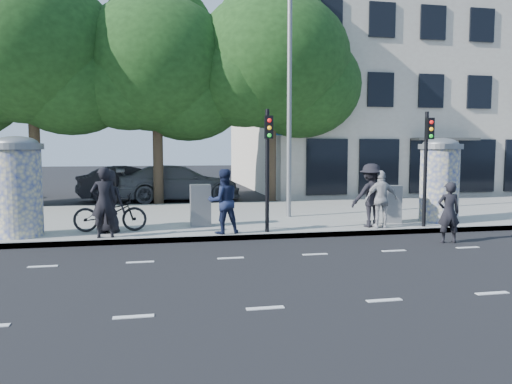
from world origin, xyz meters
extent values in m
plane|color=black|center=(0.00, 0.00, 0.00)|extent=(120.00, 120.00, 0.00)
cube|color=gray|center=(0.00, 7.50, 0.07)|extent=(40.00, 8.00, 0.15)
cube|color=slate|center=(0.00, 3.55, 0.07)|extent=(40.00, 0.10, 0.16)
cube|color=silver|center=(0.00, -2.20, 0.00)|extent=(32.00, 0.12, 0.01)
cube|color=silver|center=(0.00, 1.40, 0.00)|extent=(32.00, 0.12, 0.01)
cylinder|color=beige|center=(-7.20, 4.50, 1.30)|extent=(1.20, 1.20, 2.30)
cylinder|color=slate|center=(-7.20, 4.50, 2.53)|extent=(1.36, 1.36, 0.16)
ellipsoid|color=slate|center=(-7.20, 4.50, 2.61)|extent=(1.10, 1.10, 0.38)
cylinder|color=beige|center=(5.20, 4.70, 1.30)|extent=(1.20, 1.20, 2.30)
cylinder|color=slate|center=(5.20, 4.70, 2.53)|extent=(1.36, 1.36, 0.16)
ellipsoid|color=slate|center=(5.20, 4.70, 2.61)|extent=(1.10, 1.10, 0.38)
cylinder|color=black|center=(-0.60, 3.85, 1.85)|extent=(0.11, 0.11, 3.40)
cube|color=black|center=(-0.60, 3.67, 3.05)|extent=(0.22, 0.14, 0.62)
cylinder|color=black|center=(4.20, 3.85, 1.85)|extent=(0.11, 0.11, 3.40)
cube|color=black|center=(4.20, 3.67, 3.05)|extent=(0.22, 0.14, 0.62)
cylinder|color=slate|center=(0.80, 6.70, 4.15)|extent=(0.16, 0.16, 8.00)
cylinder|color=#38281C|center=(-8.50, 12.50, 2.36)|extent=(0.44, 0.44, 4.73)
ellipsoid|color=black|center=(-8.50, 12.50, 6.51)|extent=(7.20, 7.20, 6.12)
cylinder|color=#38281C|center=(-3.50, 12.70, 2.21)|extent=(0.44, 0.44, 4.41)
ellipsoid|color=black|center=(-3.50, 12.70, 6.08)|extent=(6.80, 6.80, 5.78)
cylinder|color=#38281C|center=(1.50, 12.30, 2.29)|extent=(0.44, 0.44, 4.59)
ellipsoid|color=black|center=(1.50, 12.30, 6.32)|extent=(7.00, 7.00, 5.95)
cube|color=#B4A797|center=(12.00, 20.00, 6.00)|extent=(20.00, 15.00, 12.00)
cube|color=black|center=(12.00, 12.45, 1.60)|extent=(18.00, 0.10, 2.60)
cube|color=#59544C|center=(10.00, 12.10, 2.90)|extent=(3.20, 0.90, 0.12)
cube|color=#194C8C|center=(2.50, 12.45, 3.20)|extent=(1.60, 0.06, 0.30)
imported|color=black|center=(-4.92, 4.57, 1.03)|extent=(1.01, 0.86, 1.77)
imported|color=black|center=(-4.96, 3.85, 1.08)|extent=(0.70, 0.48, 1.85)
imported|color=#18203D|center=(-1.83, 3.85, 1.04)|extent=(0.95, 0.79, 1.77)
imported|color=black|center=(2.61, 4.10, 1.09)|extent=(1.29, 0.84, 1.88)
imported|color=#A7A8AB|center=(2.82, 3.85, 0.99)|extent=(1.00, 0.58, 1.69)
imported|color=black|center=(3.89, 2.10, 0.81)|extent=(0.65, 0.49, 1.61)
imported|color=black|center=(-4.90, 4.80, 0.68)|extent=(0.80, 2.04, 1.05)
cube|color=slate|center=(-2.33, 5.25, 0.77)|extent=(0.60, 0.44, 1.25)
cube|color=gray|center=(3.63, 4.76, 0.73)|extent=(0.66, 0.57, 1.17)
imported|color=black|center=(-4.73, 14.60, 0.81)|extent=(2.81, 5.20, 1.63)
imported|color=slate|center=(-2.55, 14.05, 0.83)|extent=(2.73, 5.88, 1.66)
camera|label=1|loc=(-3.65, -9.60, 2.50)|focal=35.00mm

